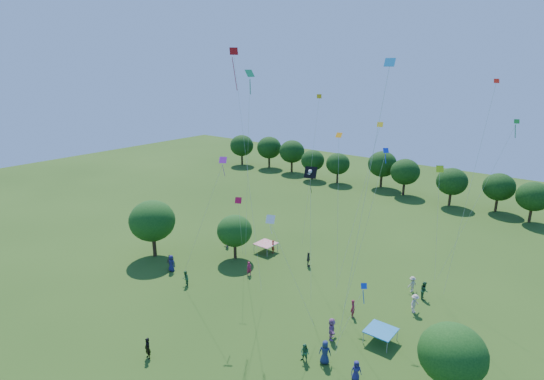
% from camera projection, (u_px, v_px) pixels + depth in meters
% --- Properties ---
extents(near_tree_west, '(5.20, 5.20, 6.69)m').
position_uv_depth(near_tree_west, '(152.00, 221.00, 48.24)').
color(near_tree_west, '#422B19').
rests_on(near_tree_west, ground).
extents(near_tree_north, '(3.99, 3.99, 5.19)m').
position_uv_depth(near_tree_north, '(235.00, 231.00, 47.87)').
color(near_tree_north, '#422B19').
rests_on(near_tree_north, ground).
extents(near_tree_east, '(4.26, 4.26, 5.72)m').
position_uv_depth(near_tree_east, '(452.00, 354.00, 26.73)').
color(near_tree_east, '#422B19').
rests_on(near_tree_east, ground).
extents(treeline, '(88.01, 8.77, 6.77)m').
position_uv_depth(treeline, '(417.00, 173.00, 70.72)').
color(treeline, '#422B19').
rests_on(treeline, ground).
extents(tent_red_stripe, '(2.20, 2.20, 1.10)m').
position_uv_depth(tent_red_stripe, '(266.00, 244.00, 50.22)').
color(tent_red_stripe, red).
rests_on(tent_red_stripe, ground).
extents(tent_blue, '(2.20, 2.20, 1.10)m').
position_uv_depth(tent_blue, '(381.00, 331.00, 33.73)').
color(tent_blue, '#1A6CAC').
rests_on(tent_blue, ground).
extents(man_in_black, '(0.69, 0.50, 1.70)m').
position_uv_depth(man_in_black, '(148.00, 348.00, 31.90)').
color(man_in_black, black).
rests_on(man_in_black, ground).
extents(crowd_person_0, '(0.91, 0.49, 1.84)m').
position_uv_depth(crowd_person_0, '(171.00, 263.00, 45.51)').
color(crowd_person_0, '#1B1B51').
rests_on(crowd_person_0, ground).
extents(crowd_person_1, '(0.70, 0.70, 1.62)m').
position_uv_depth(crowd_person_1, '(353.00, 308.00, 37.26)').
color(crowd_person_1, maroon).
rests_on(crowd_person_1, ground).
extents(crowd_person_2, '(0.75, 0.43, 1.49)m').
position_uv_depth(crowd_person_2, '(305.00, 353.00, 31.53)').
color(crowd_person_2, '#2A633A').
rests_on(crowd_person_2, ground).
extents(crowd_person_3, '(0.67, 1.22, 1.78)m').
position_uv_depth(crowd_person_3, '(415.00, 304.00, 37.83)').
color(crowd_person_3, beige).
rests_on(crowd_person_3, ground).
extents(crowd_person_4, '(0.48, 0.94, 1.56)m').
position_uv_depth(crowd_person_4, '(170.00, 262.00, 46.22)').
color(crowd_person_4, '#423735').
rests_on(crowd_person_4, ground).
extents(crowd_person_5, '(1.50, 1.18, 1.54)m').
position_uv_depth(crowd_person_5, '(227.00, 241.00, 51.75)').
color(crowd_person_5, '#AE6591').
rests_on(crowd_person_5, ground).
extents(crowd_person_6, '(1.05, 0.85, 1.88)m').
position_uv_depth(crowd_person_6, '(325.00, 352.00, 31.34)').
color(crowd_person_6, navy).
rests_on(crowd_person_6, ground).
extents(crowd_person_7, '(0.58, 0.67, 1.51)m').
position_uv_depth(crowd_person_7, '(249.00, 269.00, 44.65)').
color(crowd_person_7, '#9A1C42').
rests_on(crowd_person_7, ground).
extents(crowd_person_8, '(0.77, 0.98, 1.75)m').
position_uv_depth(crowd_person_8, '(424.00, 290.00, 40.12)').
color(crowd_person_8, '#214F2E').
rests_on(crowd_person_8, ground).
extents(crowd_person_9, '(0.87, 1.16, 1.61)m').
position_uv_depth(crowd_person_9, '(412.00, 284.00, 41.37)').
color(crowd_person_9, '#B7A792').
rests_on(crowd_person_9, ground).
extents(crowd_person_10, '(0.84, 1.06, 1.65)m').
position_uv_depth(crowd_person_10, '(308.00, 259.00, 46.63)').
color(crowd_person_10, '#3C3630').
rests_on(crowd_person_10, ground).
extents(crowd_person_11, '(1.38, 1.81, 1.85)m').
position_uv_depth(crowd_person_11, '(332.00, 329.00, 34.15)').
color(crowd_person_11, '#A05D9A').
rests_on(crowd_person_11, ground).
extents(crowd_person_12, '(0.84, 0.83, 1.55)m').
position_uv_depth(crowd_person_12, '(356.00, 371.00, 29.66)').
color(crowd_person_12, navy).
rests_on(crowd_person_12, ground).
extents(crowd_person_13, '(0.69, 0.69, 1.59)m').
position_uv_depth(crowd_person_13, '(273.00, 247.00, 49.99)').
color(crowd_person_13, maroon).
rests_on(crowd_person_13, ground).
extents(crowd_person_14, '(0.83, 0.86, 1.58)m').
position_uv_depth(crowd_person_14, '(185.00, 278.00, 42.52)').
color(crowd_person_14, '#24552F').
rests_on(crowd_person_14, ground).
extents(pirate_kite, '(1.62, 1.42, 11.82)m').
position_uv_depth(pirate_kite, '(310.00, 176.00, 35.66)').
color(pirate_kite, black).
extents(red_high_kite, '(4.93, 2.28, 21.57)m').
position_uv_depth(red_high_kite, '(239.00, 96.00, 37.89)').
color(red_high_kite, red).
extents(small_kite_0, '(3.56, 4.28, 8.17)m').
position_uv_depth(small_kite_0, '(239.00, 210.00, 40.65)').
color(small_kite_0, red).
extents(small_kite_1, '(2.52, 3.28, 13.99)m').
position_uv_depth(small_kite_1, '(338.00, 167.00, 39.67)').
color(small_kite_1, '#FF970D').
extents(small_kite_2, '(1.20, 0.76, 11.18)m').
position_uv_depth(small_kite_2, '(439.00, 186.00, 39.28)').
color(small_kite_2, '#B6DD13').
extents(small_kite_3, '(4.10, 3.62, 19.68)m').
position_uv_depth(small_kite_3, '(249.00, 111.00, 38.20)').
color(small_kite_3, '#177F45').
extents(small_kite_4, '(3.17, 0.85, 14.45)m').
position_uv_depth(small_kite_4, '(372.00, 203.00, 31.43)').
color(small_kite_4, '#1633DC').
extents(small_kite_5, '(6.13, 0.71, 12.52)m').
position_uv_depth(small_kite_5, '(216.00, 182.00, 37.19)').
color(small_kite_5, purple).
extents(small_kite_6, '(2.11, 3.69, 9.92)m').
position_uv_depth(small_kite_6, '(277.00, 237.00, 30.31)').
color(small_kite_6, silver).
extents(small_kite_7, '(3.47, 1.87, 20.38)m').
position_uv_depth(small_kite_7, '(371.00, 161.00, 24.18)').
color(small_kite_7, '#0A70A4').
extents(small_kite_8, '(2.46, 2.11, 19.10)m').
position_uv_depth(small_kite_8, '(475.00, 167.00, 33.33)').
color(small_kite_8, red).
extents(small_kite_9, '(3.29, 2.32, 17.33)m').
position_uv_depth(small_kite_9, '(314.00, 144.00, 43.77)').
color(small_kite_9, '#EDAC0C').
extents(small_kite_10, '(2.00, 3.63, 15.26)m').
position_uv_depth(small_kite_10, '(369.00, 167.00, 37.74)').
color(small_kite_10, yellow).
extents(small_kite_11, '(4.70, 1.40, 15.73)m').
position_uv_depth(small_kite_11, '(493.00, 169.00, 36.86)').
color(small_kite_11, '#167B24').
extents(small_kite_12, '(1.83, 1.05, 5.47)m').
position_uv_depth(small_kite_12, '(360.00, 297.00, 29.73)').
color(small_kite_12, '#133DC4').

